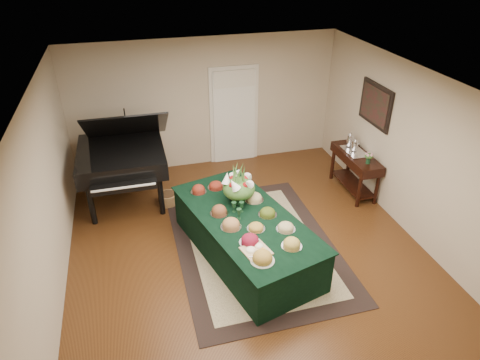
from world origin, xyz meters
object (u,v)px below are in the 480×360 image
object	(u,v)px
buffet_table	(245,236)
grand_piano	(122,156)
mahogany_sideboard	(356,163)
floral_centerpiece	(239,185)

from	to	relation	value
buffet_table	grand_piano	bearing A→B (deg)	128.96
buffet_table	mahogany_sideboard	world-z (taller)	mahogany_sideboard
floral_centerpiece	grand_piano	world-z (taller)	grand_piano
buffet_table	mahogany_sideboard	size ratio (longest dim) A/B	2.31
floral_centerpiece	grand_piano	size ratio (longest dim) A/B	0.29
grand_piano	mahogany_sideboard	bearing A→B (deg)	-10.81
buffet_table	floral_centerpiece	size ratio (longest dim) A/B	5.57
buffet_table	floral_centerpiece	bearing A→B (deg)	88.56
mahogany_sideboard	buffet_table	bearing A→B (deg)	-153.02
floral_centerpiece	mahogany_sideboard	world-z (taller)	floral_centerpiece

